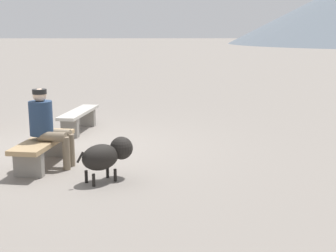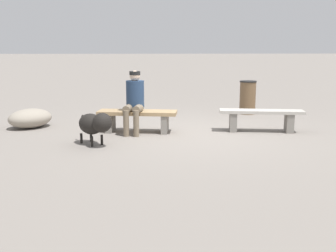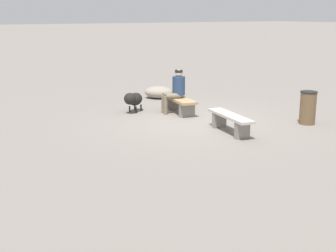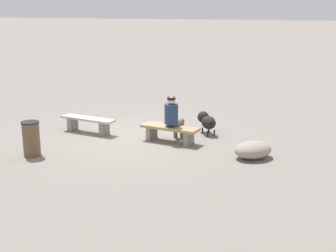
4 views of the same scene
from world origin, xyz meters
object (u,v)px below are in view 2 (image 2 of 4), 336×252
(boulder, at_px, (30,118))
(seated_person, at_px, (134,98))
(trash_bin, at_px, (248,97))
(bench_left, at_px, (261,117))
(bench_right, at_px, (137,117))
(dog, at_px, (95,124))

(boulder, bearing_deg, seated_person, 162.44)
(seated_person, distance_m, trash_bin, 3.58)
(trash_bin, distance_m, boulder, 5.25)
(bench_left, xyz_separation_m, boulder, (4.71, -0.75, -0.10))
(bench_right, bearing_deg, trash_bin, -133.66)
(seated_person, bearing_deg, trash_bin, -131.80)
(dog, relative_size, trash_bin, 0.91)
(trash_bin, bearing_deg, dog, 41.80)
(bench_left, bearing_deg, seated_person, 8.18)
(bench_left, relative_size, trash_bin, 2.01)
(bench_left, xyz_separation_m, dog, (3.20, 0.93, 0.08))
(bench_right, xyz_separation_m, boulder, (2.25, -0.62, -0.10))
(bench_left, distance_m, dog, 3.33)
(bench_right, relative_size, trash_bin, 1.92)
(bench_left, bearing_deg, boulder, 0.46)
(bench_left, relative_size, dog, 2.20)
(bench_left, bearing_deg, trash_bin, -88.62)
(boulder, bearing_deg, bench_left, 170.90)
(bench_right, distance_m, seated_person, 0.41)
(bench_left, xyz_separation_m, seated_person, (2.52, -0.06, 0.40))
(dog, bearing_deg, bench_right, 107.13)
(trash_bin, height_order, boulder, trash_bin)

